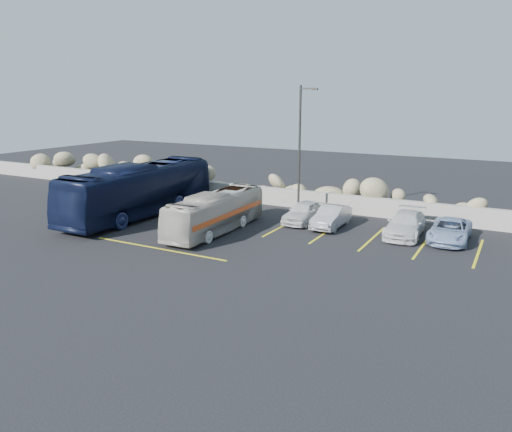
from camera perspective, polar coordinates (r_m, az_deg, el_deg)
The scene contains 11 objects.
ground at distance 24.59m, azimuth -9.58°, elevation -4.15°, with size 90.00×90.00×0.00m, color black.
seawall at distance 34.36m, azimuth 2.70°, elevation 2.20°, with size 60.00×0.40×1.20m, color gray.
riprap_pile at distance 35.29m, azimuth 3.56°, elevation 3.65°, with size 54.00×2.80×2.60m, color #917F5F, non-canonical shape.
parking_lines at distance 26.95m, azimuth 5.65°, elevation -2.41°, with size 18.16×9.36×0.01m.
lamppost at distance 30.49m, azimuth 5.09°, elevation 7.72°, with size 1.14×0.18×8.00m.
vintage_bus at distance 27.71m, azimuth -4.63°, elevation 0.42°, with size 1.86×7.95×2.21m, color #B8B3A6.
tour_coach at distance 32.02m, azimuth -13.19°, elevation 2.91°, with size 2.78×11.86×3.30m, color black.
car_a at distance 29.85m, azimuth 5.49°, elevation 0.46°, with size 1.52×3.79×1.29m, color silver.
car_b at distance 28.99m, azimuth 8.60°, elevation -0.08°, with size 1.31×3.75×1.23m, color #A1A0A5.
car_c at distance 28.12m, azimuth 16.72°, elevation -0.91°, with size 1.79×4.40×1.28m, color silver.
car_d at distance 27.84m, azimuth 21.27°, elevation -1.54°, with size 1.92×4.17×1.16m, color #8CA1C6.
Camera 1 is at (14.55, -18.36, 7.48)m, focal length 35.00 mm.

